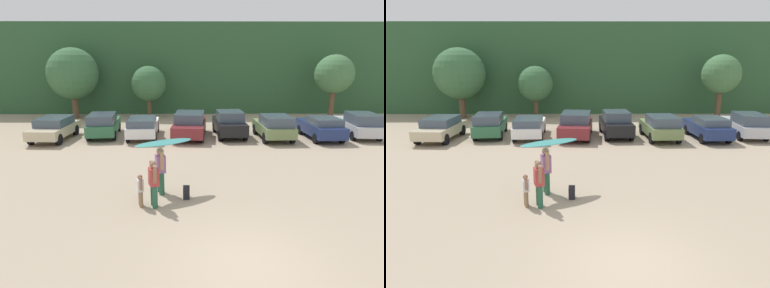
% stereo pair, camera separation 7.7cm
% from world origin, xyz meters
% --- Properties ---
extents(ground_plane, '(120.00, 120.00, 0.00)m').
position_xyz_m(ground_plane, '(0.00, 0.00, 0.00)').
color(ground_plane, tan).
extents(hillside_ridge, '(108.00, 12.00, 7.98)m').
position_xyz_m(hillside_ridge, '(0.00, 29.33, 3.99)').
color(hillside_ridge, '#2D5633').
rests_on(hillside_ridge, ground_plane).
extents(tree_ridge_back, '(4.19, 4.19, 5.81)m').
position_xyz_m(tree_ridge_back, '(-10.95, 21.20, 3.69)').
color(tree_ridge_back, brown).
rests_on(tree_ridge_back, ground_plane).
extents(tree_left, '(2.92, 2.92, 4.33)m').
position_xyz_m(tree_left, '(-4.78, 21.51, 2.84)').
color(tree_left, brown).
rests_on(tree_left, ground_plane).
extents(tree_far_right, '(3.09, 3.09, 5.25)m').
position_xyz_m(tree_far_right, '(10.34, 20.48, 3.66)').
color(tree_far_right, brown).
rests_on(tree_far_right, ground_plane).
extents(parked_car_champagne, '(2.09, 4.14, 1.41)m').
position_xyz_m(parked_car_champagne, '(-9.87, 13.53, 0.77)').
color(parked_car_champagne, beige).
rests_on(parked_car_champagne, ground_plane).
extents(parked_car_forest_green, '(2.09, 4.23, 1.55)m').
position_xyz_m(parked_car_forest_green, '(-6.98, 14.35, 0.81)').
color(parked_car_forest_green, '#2D6642').
rests_on(parked_car_forest_green, ground_plane).
extents(parked_car_white, '(1.94, 4.39, 1.39)m').
position_xyz_m(parked_car_white, '(-4.37, 13.98, 0.76)').
color(parked_car_white, white).
rests_on(parked_car_white, ground_plane).
extents(parked_car_maroon, '(2.30, 4.53, 1.62)m').
position_xyz_m(parked_car_maroon, '(-1.39, 14.11, 0.83)').
color(parked_car_maroon, maroon).
rests_on(parked_car_maroon, ground_plane).
extents(parked_car_black, '(1.97, 4.02, 1.67)m').
position_xyz_m(parked_car_black, '(1.21, 14.34, 0.85)').
color(parked_car_black, black).
rests_on(parked_car_black, ground_plane).
extents(parked_car_olive_green, '(1.99, 3.97, 1.56)m').
position_xyz_m(parked_car_olive_green, '(3.92, 13.46, 0.82)').
color(parked_car_olive_green, '#6B7F4C').
rests_on(parked_car_olive_green, ground_plane).
extents(parked_car_navy, '(1.99, 4.03, 1.43)m').
position_xyz_m(parked_car_navy, '(6.93, 13.54, 0.76)').
color(parked_car_navy, navy).
rests_on(parked_car_navy, ground_plane).
extents(parked_car_silver, '(2.08, 4.67, 1.59)m').
position_xyz_m(parked_car_silver, '(9.66, 14.24, 0.81)').
color(parked_car_silver, silver).
rests_on(parked_car_silver, ground_plane).
extents(person_adult, '(0.44, 0.65, 1.80)m').
position_xyz_m(person_adult, '(-2.53, 4.69, 1.01)').
color(person_adult, '#26593F').
rests_on(person_adult, ground_plane).
extents(person_child, '(0.29, 0.49, 1.16)m').
position_xyz_m(person_child, '(-3.14, 3.53, 0.66)').
color(person_child, '#8C6B4C').
rests_on(person_child, ground_plane).
extents(person_companion, '(0.41, 0.80, 1.67)m').
position_xyz_m(person_companion, '(-2.67, 3.48, 0.94)').
color(person_companion, '#26593F').
rests_on(person_companion, ground_plane).
extents(surfboard_teal, '(2.35, 1.75, 0.11)m').
position_xyz_m(surfboard_teal, '(-2.38, 4.82, 1.97)').
color(surfboard_teal, teal).
extents(backpack_dropped, '(0.24, 0.34, 0.45)m').
position_xyz_m(backpack_dropped, '(-1.55, 4.19, 0.22)').
color(backpack_dropped, black).
rests_on(backpack_dropped, ground_plane).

